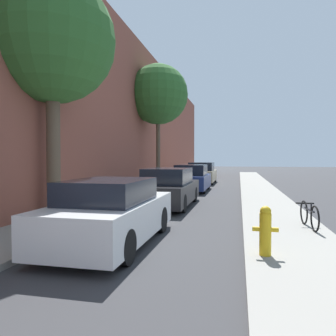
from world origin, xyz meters
The scene contains 12 objects.
ground_plane centered at (0.00, 16.00, 0.00)m, with size 120.00×120.00×0.00m, color #333335.
sidewalk_left centered at (-2.90, 16.00, 0.06)m, with size 2.00×52.00×0.12m.
sidewalk_right centered at (2.90, 16.00, 0.06)m, with size 2.00×52.00×0.12m.
building_facade_left centered at (-4.25, 16.00, 4.35)m, with size 0.70×52.00×8.70m.
parked_car_white centered at (-0.83, 7.22, 0.66)m, with size 1.71×4.00×1.37m.
parked_car_black centered at (-0.80, 12.71, 0.68)m, with size 1.73×4.46×1.44m.
parked_car_navy centered at (-0.79, 18.52, 0.69)m, with size 1.80×4.01×1.47m.
parked_car_champagne centered at (-0.86, 24.21, 0.72)m, with size 1.88×4.34×1.54m.
street_tree_near centered at (-3.48, 9.26, 5.19)m, with size 3.63×3.63×6.93m.
street_tree_far centered at (-2.92, 19.34, 5.61)m, with size 3.56×3.56×7.28m.
fire_hydrant centered at (2.25, 6.70, 0.56)m, with size 0.44×0.20×0.86m.
bicycle centered at (3.47, 9.23, 0.44)m, with size 0.44×1.49×0.61m.
Camera 1 is at (1.79, 0.99, 1.80)m, focal length 33.93 mm.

